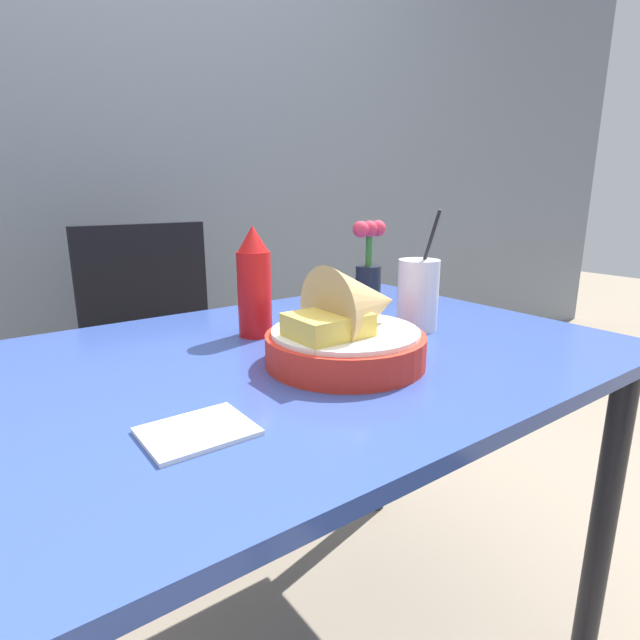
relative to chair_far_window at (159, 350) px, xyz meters
The scene contains 8 objects.
wall_window 0.91m from the chair_far_window, 86.41° to the left, with size 7.00×0.06×2.60m.
dining_table 0.78m from the chair_far_window, 87.74° to the right, with size 1.12×0.80×0.73m.
chair_far_window is the anchor object (origin of this frame).
food_basket 0.91m from the chair_far_window, 87.31° to the right, with size 0.26×0.26×0.17m.
ketchup_bottle 0.70m from the chair_far_window, 90.57° to the right, with size 0.07×0.07×0.22m.
drink_cup 0.88m from the chair_far_window, 70.21° to the right, with size 0.08×0.08×0.24m.
flower_vase 0.72m from the chair_far_window, 54.92° to the right, with size 0.10×0.06×0.21m.
napkin 1.02m from the chair_far_window, 105.54° to the right, with size 0.12×0.10×0.01m.
Camera 1 is at (-0.50, -0.71, 1.01)m, focal length 28.00 mm.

